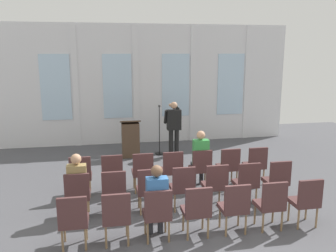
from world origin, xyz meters
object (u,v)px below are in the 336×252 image
chair_r1_c3 (183,185)px  chair_r2_c6 (306,199)px  chair_r2_c3 (197,208)px  chair_r1_c2 (149,187)px  chair_r1_c5 (247,180)px  chair_r1_c6 (277,178)px  chair_r2_c5 (271,202)px  lectern (131,139)px  chair_r0_c0 (81,173)px  chair_r1_c1 (114,190)px  audience_r2_c2 (157,198)px  chair_r0_c2 (143,170)px  chair_r0_c4 (201,166)px  speaker (174,125)px  chair_r0_c5 (229,164)px  chair_r0_c1 (112,171)px  chair_r1_c4 (215,183)px  chair_r2_c0 (73,218)px  chair_r2_c4 (235,205)px  audience_r0_c4 (200,156)px  chair_r2_c1 (116,215)px  chair_r2_c2 (157,211)px  chair_r0_c3 (172,168)px  chair_r1_c0 (78,192)px  chair_r0_c6 (256,163)px

chair_r1_c3 → chair_r2_c6: (2.05, -1.09, 0.00)m
chair_r2_c3 → chair_r1_c2: bearing=122.2°
chair_r1_c5 → chair_r1_c6: (0.68, 0.00, 0.00)m
chair_r1_c3 → chair_r2_c5: size_ratio=1.00×
lectern → chair_r0_c0: size_ratio=1.23×
chair_r1_c1 → audience_r2_c2: bearing=-55.7°
chair_r0_c2 → chair_r0_c4: same height
speaker → chair_r0_c5: size_ratio=1.78×
chair_r0_c1 → chair_r1_c4: (2.05, -1.09, 0.00)m
chair_r1_c4 → lectern: bearing=109.8°
chair_r0_c5 → chair_r1_c1: size_ratio=1.00×
chair_r2_c0 → audience_r2_c2: (1.37, 0.08, 0.20)m
chair_r2_c0 → chair_r2_c4: size_ratio=1.00×
audience_r0_c4 → audience_r2_c2: audience_r0_c4 is taller
chair_r0_c2 → chair_r2_c1: 2.28m
chair_r1_c6 → chair_r2_c2: same height
chair_r0_c1 → chair_r1_c3: same height
chair_r1_c5 → chair_r2_c3: 1.75m
chair_r1_c2 → chair_r1_c6: bearing=0.0°
chair_r0_c3 → chair_r1_c0: 2.32m
chair_r1_c6 → chair_r2_c5: same height
chair_r2_c6 → chair_r2_c0: bearing=180.0°
chair_r1_c1 → chair_r0_c3: bearing=38.4°
chair_r1_c6 → chair_r1_c4: bearing=180.0°
chair_r0_c3 → chair_r1_c6: bearing=-27.9°
lectern → chair_r1_c3: 3.99m
chair_r0_c2 → chair_r2_c4: (1.37, -2.17, 0.00)m
chair_r1_c5 → audience_r2_c2: (-2.05, -1.00, 0.20)m
chair_r1_c1 → chair_r1_c3: (1.37, 0.00, 0.00)m
chair_r1_c0 → chair_r1_c6: (4.11, 0.00, 0.00)m
chair_r0_c4 → lectern: bearing=116.5°
chair_r1_c5 → chair_r2_c0: (-3.42, -1.09, 0.00)m
chair_r1_c4 → audience_r2_c2: size_ratio=0.71×
speaker → chair_r0_c1: speaker is taller
chair_r0_c0 → chair_r2_c2: same height
chair_r1_c5 → chair_r1_c0: bearing=180.0°
chair_r2_c5 → chair_r1_c4: bearing=122.2°
speaker → audience_r2_c2: (-1.27, -4.81, -0.24)m
chair_r1_c0 → chair_r2_c0: bearing=-90.0°
chair_r1_c1 → chair_r2_c3: same height
chair_r1_c4 → chair_r1_c5: size_ratio=1.00×
chair_r0_c0 → chair_r0_c6: bearing=0.0°
chair_r1_c2 → chair_r1_c3: 0.68m
chair_r2_c2 → chair_r2_c4: 1.37m
chair_r2_c0 → chair_r2_c3: same height
chair_r2_c4 → chair_r2_c6: same height
chair_r2_c0 → chair_r2_c2: (1.37, 0.00, 0.00)m
chair_r1_c3 → chair_r1_c6: size_ratio=1.00×
chair_r1_c5 → chair_r0_c3: bearing=141.6°
chair_r1_c1 → chair_r1_c6: same height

